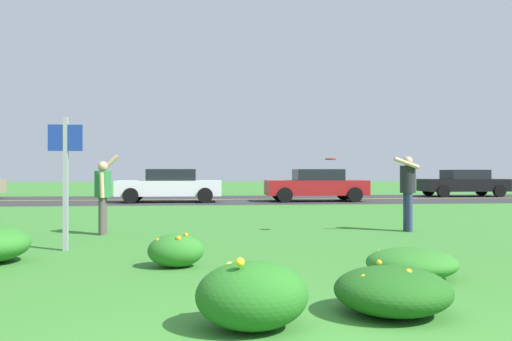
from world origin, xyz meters
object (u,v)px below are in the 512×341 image
Objects in this scene: car_white_center_right at (170,185)px; frisbee_red at (331,159)px; sign_post_near_path at (66,169)px; person_thrower_green_shirt at (103,191)px; car_red_center_left at (316,185)px; car_black_leftmost at (463,183)px; person_catcher_dark_shirt at (408,186)px.

frisbee_red is at bearing -71.02° from car_white_center_right.
sign_post_near_path is 2.26m from person_thrower_green_shirt.
frisbee_red is at bearing -101.11° from car_red_center_left.
car_white_center_right is (-15.51, -3.78, 0.00)m from car_black_leftmost.
person_catcher_dark_shirt is at bearing 6.69° from frisbee_red.
car_white_center_right is (-5.96, 11.88, -0.26)m from person_catcher_dark_shirt.
frisbee_red is 0.05× the size of car_white_center_right.
frisbee_red reaches higher than car_white_center_right.
sign_post_near_path is 24.17m from car_black_leftmost.
person_thrower_green_shirt reaches higher than person_catcher_dark_shirt.
car_white_center_right is at bearing 108.98° from frisbee_red.
car_black_leftmost is (11.35, 15.87, -0.85)m from frisbee_red.
sign_post_near_path is 9.09× the size of frisbee_red.
person_catcher_dark_shirt is at bearing 17.40° from sign_post_near_path.
car_red_center_left is (7.38, 14.01, -0.62)m from sign_post_near_path.
car_red_center_left is 1.00× the size of car_white_center_right.
person_catcher_dark_shirt is 0.37× the size of car_white_center_right.
person_catcher_dark_shirt is 18.34m from car_black_leftmost.
sign_post_near_path is at bearing -132.60° from car_black_leftmost.
car_black_leftmost is 9.73m from car_red_center_left.
car_red_center_left and car_white_center_right have the same top height.
person_catcher_dark_shirt is 11.90m from car_red_center_left.
frisbee_red is (5.01, 1.92, 0.23)m from sign_post_near_path.
car_red_center_left is (-8.97, -3.78, 0.00)m from car_black_leftmost.
sign_post_near_path is 0.50× the size of car_black_leftmost.
person_thrower_green_shirt is 0.38× the size of car_black_leftmost.
car_red_center_left is 6.53m from car_white_center_right.
person_catcher_dark_shirt is 6.76× the size of frisbee_red.
sign_post_near_path is at bearing -162.60° from person_catcher_dark_shirt.
sign_post_near_path is 0.50× the size of car_red_center_left.
person_thrower_green_shirt is 11.83m from car_white_center_right.
frisbee_red is 19.53m from car_black_leftmost.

